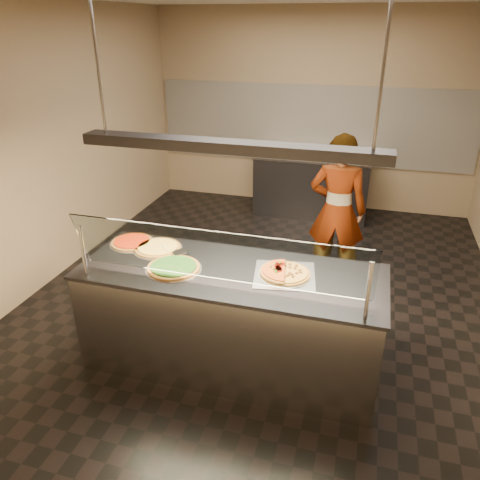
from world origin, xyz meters
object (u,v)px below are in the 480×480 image
(pizza_cheese, at_px, (158,247))
(heat_lamp_housing, at_px, (230,147))
(perforated_tray, at_px, (285,275))
(pizza_spinach, at_px, (174,267))
(pizza_spatula, at_px, (172,250))
(sneeze_guard, at_px, (217,257))
(half_pizza_pepperoni, at_px, (273,270))
(pizza_tomato, at_px, (132,242))
(worker, at_px, (337,211))
(prep_table, at_px, (312,185))
(half_pizza_sausage, at_px, (297,274))
(serving_counter, at_px, (231,318))

(pizza_cheese, relative_size, heat_lamp_housing, 0.19)
(perforated_tray, relative_size, pizza_spinach, 1.20)
(pizza_spinach, height_order, heat_lamp_housing, heat_lamp_housing)
(pizza_spinach, bearing_deg, pizza_spatula, 116.47)
(sneeze_guard, relative_size, half_pizza_pepperoni, 5.32)
(pizza_tomato, height_order, pizza_spatula, pizza_spatula)
(pizza_cheese, xyz_separation_m, worker, (1.44, 1.55, -0.08))
(prep_table, bearing_deg, half_pizza_sausage, -84.14)
(sneeze_guard, bearing_deg, serving_counter, 90.00)
(worker, bearing_deg, heat_lamp_housing, 68.86)
(pizza_cheese, height_order, pizza_spatula, pizza_spatula)
(half_pizza_sausage, distance_m, pizza_tomato, 1.56)
(heat_lamp_housing, bearing_deg, pizza_spatula, 164.39)
(serving_counter, height_order, pizza_cheese, pizza_cheese)
(perforated_tray, xyz_separation_m, pizza_spatula, (-1.03, 0.12, 0.02))
(serving_counter, relative_size, heat_lamp_housing, 1.09)
(pizza_cheese, bearing_deg, pizza_spinach, -47.36)
(half_pizza_pepperoni, relative_size, pizza_tomato, 1.06)
(perforated_tray, relative_size, pizza_spatula, 1.95)
(heat_lamp_housing, bearing_deg, worker, 68.23)
(pizza_tomato, distance_m, pizza_spatula, 0.43)
(half_pizza_pepperoni, bearing_deg, perforated_tray, -0.82)
(sneeze_guard, height_order, pizza_tomato, sneeze_guard)
(sneeze_guard, bearing_deg, pizza_spatula, 139.30)
(pizza_spinach, distance_m, prep_table, 3.97)
(half_pizza_sausage, xyz_separation_m, prep_table, (-0.38, 3.74, -0.49))
(pizza_spinach, bearing_deg, half_pizza_pepperoni, 10.82)
(sneeze_guard, distance_m, pizza_cheese, 0.96)
(sneeze_guard, distance_m, pizza_spatula, 0.82)
(pizza_tomato, distance_m, heat_lamp_housing, 1.45)
(half_pizza_pepperoni, height_order, pizza_spatula, half_pizza_pepperoni)
(perforated_tray, xyz_separation_m, half_pizza_pepperoni, (-0.10, 0.00, 0.03))
(pizza_spatula, relative_size, prep_table, 0.16)
(worker, bearing_deg, prep_table, -74.29)
(half_pizza_sausage, bearing_deg, worker, 84.44)
(worker, bearing_deg, sneeze_guard, 72.18)
(pizza_spinach, bearing_deg, sneeze_guard, -27.39)
(half_pizza_sausage, bearing_deg, pizza_spinach, -171.15)
(half_pizza_sausage, xyz_separation_m, pizza_spinach, (-0.99, -0.15, -0.01))
(serving_counter, xyz_separation_m, half_pizza_sausage, (0.53, 0.05, 0.49))
(half_pizza_sausage, xyz_separation_m, pizza_tomato, (-1.55, 0.20, -0.01))
(worker, distance_m, heat_lamp_housing, 2.17)
(half_pizza_pepperoni, relative_size, pizza_spatula, 1.50)
(pizza_cheese, bearing_deg, serving_counter, -15.15)
(sneeze_guard, xyz_separation_m, worker, (0.70, 2.09, -0.36))
(perforated_tray, relative_size, prep_table, 0.32)
(pizza_tomato, bearing_deg, pizza_cheese, -9.11)
(pizza_spinach, relative_size, pizza_cheese, 1.07)
(pizza_spinach, xyz_separation_m, pizza_cheese, (-0.28, 0.31, -0.00))
(serving_counter, bearing_deg, prep_table, 87.75)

